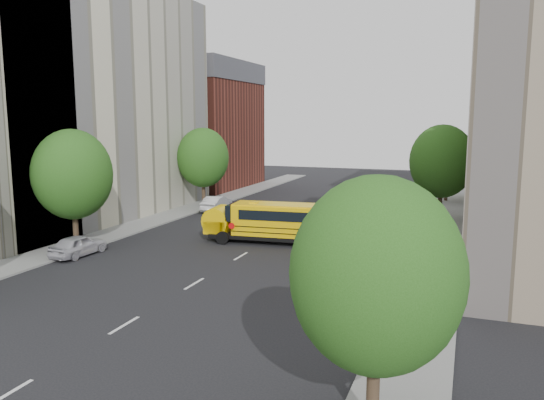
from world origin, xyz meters
The scene contains 18 objects.
ground centered at (0.00, 0.00, 0.00)m, with size 120.00×120.00×0.00m, color black.
sidewalk_left centered at (-11.50, 5.00, 0.06)m, with size 3.00×80.00×0.12m, color slate.
sidewalk_right centered at (11.50, 5.00, 0.06)m, with size 3.00×80.00×0.12m, color slate.
lane_markings centered at (0.00, 10.00, 0.01)m, with size 0.15×64.00×0.01m, color silver.
building_left_cream centered at (-18.00, 6.00, 10.00)m, with size 10.00×26.00×20.00m, color beige.
building_left_redbrick centered at (-18.00, 28.00, 6.50)m, with size 10.00×15.00×13.00m, color maroon.
building_right_far centered at (18.00, 20.00, 9.00)m, with size 10.00×22.00×18.00m, color tan.
street_tree_1 centered at (-11.00, -4.00, 4.95)m, with size 5.12×5.12×7.90m.
street_tree_2 centered at (-11.00, 14.00, 4.83)m, with size 4.99×4.99×7.71m.
street_tree_3 centered at (11.00, -18.00, 4.45)m, with size 4.61×4.61×7.11m.
street_tree_4 centered at (11.00, 14.00, 5.08)m, with size 5.25×5.25×8.10m.
street_tree_5 centered at (11.00, 26.00, 4.70)m, with size 4.86×4.86×7.51m.
school_bus centered at (1.17, 2.17, 1.58)m, with size 10.24×3.36×2.84m.
safari_truck centered at (8.55, 5.62, 1.43)m, with size 6.45×2.76×2.69m.
parked_car_0 centered at (-9.60, -5.43, 0.68)m, with size 1.60×3.99×1.36m, color silver.
parked_car_1 centered at (-8.80, 12.38, 0.72)m, with size 1.53×4.37×1.44m, color silver.
parked_car_3 centered at (9.02, -9.40, 0.66)m, with size 1.86×4.58×1.33m, color maroon.
parked_car_4 centered at (8.84, 10.50, 0.77)m, with size 1.82×4.53×1.54m, color #3A365F.
Camera 1 is at (13.13, -31.54, 8.50)m, focal length 35.00 mm.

